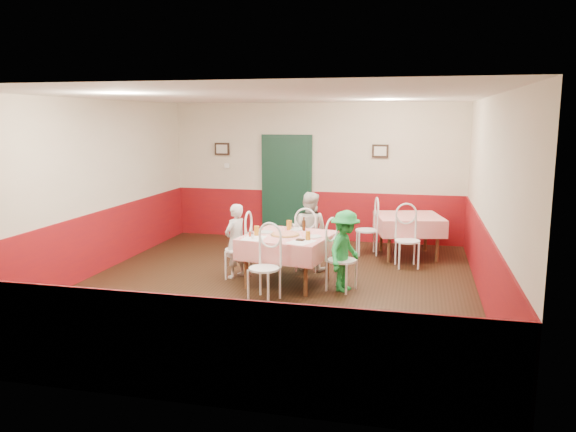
% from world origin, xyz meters
% --- Properties ---
extents(floor, '(7.00, 7.00, 0.00)m').
position_xyz_m(floor, '(0.00, 0.00, 0.00)').
color(floor, black).
rests_on(floor, ground).
extents(ceiling, '(7.00, 7.00, 0.00)m').
position_xyz_m(ceiling, '(0.00, 0.00, 2.80)').
color(ceiling, white).
rests_on(ceiling, back_wall).
extents(back_wall, '(6.00, 0.10, 2.80)m').
position_xyz_m(back_wall, '(0.00, 3.50, 1.40)').
color(back_wall, beige).
rests_on(back_wall, ground).
extents(front_wall, '(6.00, 0.10, 2.80)m').
position_xyz_m(front_wall, '(0.00, -3.50, 1.40)').
color(front_wall, beige).
rests_on(front_wall, ground).
extents(left_wall, '(0.10, 7.00, 2.80)m').
position_xyz_m(left_wall, '(-3.00, 0.00, 1.40)').
color(left_wall, beige).
rests_on(left_wall, ground).
extents(right_wall, '(0.10, 7.00, 2.80)m').
position_xyz_m(right_wall, '(3.00, 0.00, 1.40)').
color(right_wall, beige).
rests_on(right_wall, ground).
extents(wainscot_back, '(6.00, 0.03, 1.00)m').
position_xyz_m(wainscot_back, '(0.00, 3.48, 0.50)').
color(wainscot_back, maroon).
rests_on(wainscot_back, ground).
extents(wainscot_front, '(6.00, 0.03, 1.00)m').
position_xyz_m(wainscot_front, '(0.00, -3.48, 0.50)').
color(wainscot_front, maroon).
rests_on(wainscot_front, ground).
extents(wainscot_left, '(0.03, 7.00, 1.00)m').
position_xyz_m(wainscot_left, '(-2.98, 0.00, 0.50)').
color(wainscot_left, maroon).
rests_on(wainscot_left, ground).
extents(wainscot_right, '(0.03, 7.00, 1.00)m').
position_xyz_m(wainscot_right, '(2.98, 0.00, 0.50)').
color(wainscot_right, maroon).
rests_on(wainscot_right, ground).
extents(door, '(0.96, 0.06, 2.10)m').
position_xyz_m(door, '(-0.60, 3.45, 1.05)').
color(door, black).
rests_on(door, ground).
extents(picture_left, '(0.32, 0.03, 0.26)m').
position_xyz_m(picture_left, '(-2.00, 3.45, 1.85)').
color(picture_left, black).
rests_on(picture_left, back_wall).
extents(picture_right, '(0.32, 0.03, 0.26)m').
position_xyz_m(picture_right, '(1.30, 3.45, 1.85)').
color(picture_right, black).
rests_on(picture_right, back_wall).
extents(thermostat, '(0.10, 0.03, 0.10)m').
position_xyz_m(thermostat, '(-1.90, 3.45, 1.50)').
color(thermostat, white).
rests_on(thermostat, back_wall).
extents(main_table, '(1.41, 1.41, 0.77)m').
position_xyz_m(main_table, '(0.18, 0.26, 0.38)').
color(main_table, red).
rests_on(main_table, ground).
extents(second_table, '(1.35, 1.35, 0.77)m').
position_xyz_m(second_table, '(1.92, 2.42, 0.38)').
color(second_table, red).
rests_on(second_table, ground).
extents(chair_left, '(0.43, 0.43, 0.90)m').
position_xyz_m(chair_left, '(-0.66, 0.41, 0.45)').
color(chair_left, white).
rests_on(chair_left, ground).
extents(chair_right, '(0.54, 0.54, 0.90)m').
position_xyz_m(chair_right, '(1.01, 0.12, 0.45)').
color(chair_right, white).
rests_on(chair_right, ground).
extents(chair_far, '(0.44, 0.44, 0.90)m').
position_xyz_m(chair_far, '(0.32, 1.10, 0.45)').
color(chair_far, white).
rests_on(chair_far, ground).
extents(chair_near, '(0.52, 0.52, 0.90)m').
position_xyz_m(chair_near, '(0.03, -0.57, 0.45)').
color(chair_near, white).
rests_on(chair_near, ground).
extents(chair_second_a, '(0.50, 0.50, 0.90)m').
position_xyz_m(chair_second_a, '(1.17, 2.42, 0.45)').
color(chair_second_a, white).
rests_on(chair_second_a, ground).
extents(chair_second_b, '(0.50, 0.50, 0.90)m').
position_xyz_m(chair_second_b, '(1.92, 1.67, 0.45)').
color(chair_second_b, white).
rests_on(chair_second_b, ground).
extents(pizza, '(0.48, 0.48, 0.03)m').
position_xyz_m(pizza, '(0.14, 0.22, 0.77)').
color(pizza, '#B74723').
rests_on(pizza, main_table).
extents(plate_left, '(0.29, 0.29, 0.01)m').
position_xyz_m(plate_left, '(-0.21, 0.35, 0.77)').
color(plate_left, white).
rests_on(plate_left, main_table).
extents(plate_right, '(0.29, 0.29, 0.01)m').
position_xyz_m(plate_right, '(0.57, 0.20, 0.77)').
color(plate_right, white).
rests_on(plate_right, main_table).
extents(plate_far, '(0.29, 0.29, 0.01)m').
position_xyz_m(plate_far, '(0.23, 0.69, 0.77)').
color(plate_far, white).
rests_on(plate_far, main_table).
extents(glass_a, '(0.09, 0.09, 0.15)m').
position_xyz_m(glass_a, '(-0.27, 0.11, 0.83)').
color(glass_a, '#BF7219').
rests_on(glass_a, main_table).
extents(glass_b, '(0.08, 0.08, 0.13)m').
position_xyz_m(glass_b, '(0.54, -0.02, 0.83)').
color(glass_b, '#BF7219').
rests_on(glass_b, main_table).
extents(glass_c, '(0.10, 0.10, 0.15)m').
position_xyz_m(glass_c, '(0.10, 0.65, 0.84)').
color(glass_c, '#BF7219').
rests_on(glass_c, main_table).
extents(beer_bottle, '(0.06, 0.06, 0.20)m').
position_xyz_m(beer_bottle, '(0.34, 0.64, 0.86)').
color(beer_bottle, '#381C0A').
rests_on(beer_bottle, main_table).
extents(shaker_a, '(0.04, 0.04, 0.09)m').
position_xyz_m(shaker_a, '(-0.28, -0.08, 0.81)').
color(shaker_a, silver).
rests_on(shaker_a, main_table).
extents(shaker_b, '(0.04, 0.04, 0.09)m').
position_xyz_m(shaker_b, '(-0.26, -0.14, 0.81)').
color(shaker_b, silver).
rests_on(shaker_b, main_table).
extents(shaker_c, '(0.04, 0.04, 0.09)m').
position_xyz_m(shaker_c, '(-0.34, 0.00, 0.81)').
color(shaker_c, '#B23319').
rests_on(shaker_c, main_table).
extents(menu_left, '(0.31, 0.41, 0.00)m').
position_xyz_m(menu_left, '(-0.26, -0.08, 0.76)').
color(menu_left, white).
rests_on(menu_left, main_table).
extents(menu_right, '(0.43, 0.48, 0.00)m').
position_xyz_m(menu_right, '(0.47, -0.16, 0.76)').
color(menu_right, white).
rests_on(menu_right, main_table).
extents(wallet, '(0.12, 0.11, 0.02)m').
position_xyz_m(wallet, '(0.44, -0.08, 0.77)').
color(wallet, black).
rests_on(wallet, main_table).
extents(diner_left, '(0.43, 0.51, 1.18)m').
position_xyz_m(diner_left, '(-0.71, 0.41, 0.59)').
color(diner_left, gray).
rests_on(diner_left, ground).
extents(diner_far, '(0.71, 0.59, 1.30)m').
position_xyz_m(diner_far, '(0.33, 1.15, 0.65)').
color(diner_far, gray).
rests_on(diner_far, ground).
extents(diner_right, '(0.65, 0.86, 1.19)m').
position_xyz_m(diner_right, '(1.06, 0.11, 0.60)').
color(diner_right, gray).
rests_on(diner_right, ground).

